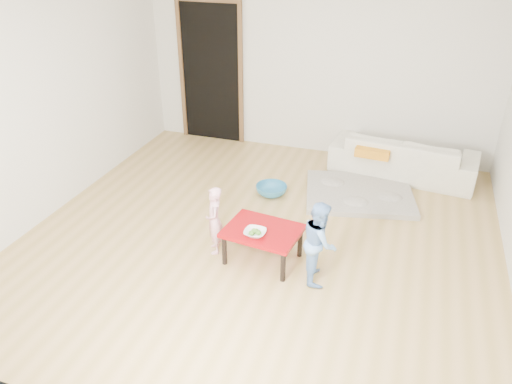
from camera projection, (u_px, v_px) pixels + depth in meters
The scene contains 13 objects.
floor at pixel (262, 236), 5.48m from camera, with size 5.00×5.00×0.01m, color #AA8A49.
back_wall at pixel (317, 64), 6.94m from camera, with size 5.00×0.02×2.60m, color silver.
left_wall at pixel (49, 99), 5.55m from camera, with size 0.02×5.00×2.60m, color silver.
doorway at pixel (212, 74), 7.50m from camera, with size 1.02×0.08×2.11m, color brown, non-canonical shape.
sofa at pixel (403, 156), 6.68m from camera, with size 1.88×0.74×0.55m, color beige.
cushion at pixel (374, 150), 6.51m from camera, with size 0.44×0.39×0.12m, color orange.
red_table at pixel (263, 245), 5.00m from camera, with size 0.73×0.55×0.37m, color maroon, non-canonical shape.
bowl at pixel (255, 233), 4.81m from camera, with size 0.21×0.21×0.05m, color white.
broccoli at pixel (255, 233), 4.81m from camera, with size 0.12×0.12×0.06m, color #2D5919, non-canonical shape.
child_pink at pixel (214, 220), 5.06m from camera, with size 0.27×0.18×0.73m, color #DA637C.
child_blue at pixel (320, 242), 4.64m from camera, with size 0.40×0.31×0.83m, color #68A9F2.
basin at pixel (271, 190), 6.28m from camera, with size 0.39×0.39×0.12m, color teal.
blanket at pixel (359, 193), 6.26m from camera, with size 1.31×1.09×0.07m, color #B1A99C, non-canonical shape.
Camera 1 is at (1.39, -4.37, 3.03)m, focal length 35.00 mm.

